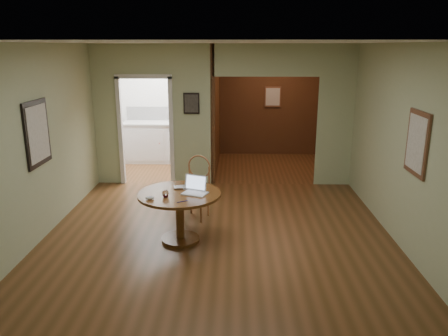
{
  "coord_description": "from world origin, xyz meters",
  "views": [
    {
      "loc": [
        0.24,
        -5.81,
        2.66
      ],
      "look_at": [
        0.09,
        -0.2,
        1.08
      ],
      "focal_mm": 35.0,
      "sensor_mm": 36.0,
      "label": 1
    }
  ],
  "objects_px": {
    "open_laptop": "(195,188)",
    "chair": "(197,184)",
    "closed_laptop": "(187,188)",
    "dining_table": "(180,206)"
  },
  "relations": [
    {
      "from": "open_laptop",
      "to": "chair",
      "type": "bearing_deg",
      "value": 115.1
    },
    {
      "from": "open_laptop",
      "to": "closed_laptop",
      "type": "height_order",
      "value": "open_laptop"
    },
    {
      "from": "dining_table",
      "to": "open_laptop",
      "type": "distance_m",
      "value": 0.33
    },
    {
      "from": "chair",
      "to": "dining_table",
      "type": "bearing_deg",
      "value": -81.38
    },
    {
      "from": "open_laptop",
      "to": "closed_laptop",
      "type": "xyz_separation_m",
      "value": [
        -0.14,
        0.15,
        -0.05
      ]
    },
    {
      "from": "chair",
      "to": "closed_laptop",
      "type": "bearing_deg",
      "value": -77.45
    },
    {
      "from": "dining_table",
      "to": "open_laptop",
      "type": "relative_size",
      "value": 2.96
    },
    {
      "from": "dining_table",
      "to": "open_laptop",
      "type": "bearing_deg",
      "value": 6.13
    },
    {
      "from": "open_laptop",
      "to": "dining_table",
      "type": "bearing_deg",
      "value": -152.31
    },
    {
      "from": "dining_table",
      "to": "chair",
      "type": "distance_m",
      "value": 0.93
    }
  ]
}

